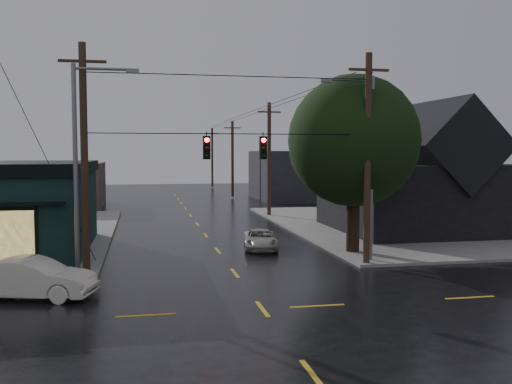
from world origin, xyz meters
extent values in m
plane|color=black|center=(0.00, 0.00, 0.00)|extent=(160.00, 160.00, 0.00)
cube|color=gray|center=(20.00, 20.00, 0.07)|extent=(28.00, 28.00, 0.15)
cube|color=black|center=(15.00, 17.00, 2.40)|extent=(12.00, 11.00, 4.50)
cylinder|color=black|center=(7.00, 9.63, 2.33)|extent=(0.70, 0.70, 4.35)
sphere|color=black|center=(7.00, 9.63, 6.08)|extent=(7.03, 7.03, 7.03)
cylinder|color=black|center=(0.00, 6.50, 6.30)|extent=(13.00, 0.04, 0.04)
cube|color=#41342F|center=(-14.00, 40.00, 2.20)|extent=(12.00, 10.00, 4.40)
cube|color=#242328|center=(16.00, 45.00, 2.80)|extent=(14.00, 12.00, 5.60)
imported|color=silver|center=(-8.14, 3.09, 0.77)|extent=(4.91, 2.83, 1.53)
imported|color=#BCB7AD|center=(2.45, 12.10, 0.55)|extent=(2.42, 4.19, 1.10)
camera|label=1|loc=(-4.05, -19.13, 5.47)|focal=40.00mm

